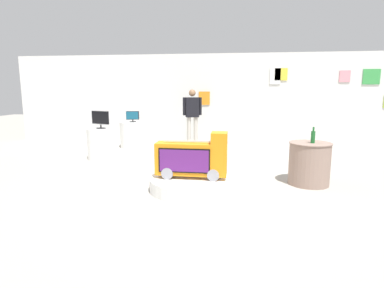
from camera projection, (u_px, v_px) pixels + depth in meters
The scene contains 11 objects.
ground_plane at pixel (196, 180), 5.92m from camera, with size 30.00×30.00×0.00m, color #9E998E.
back_wall_display at pixel (212, 99), 9.81m from camera, with size 12.96×0.13×2.83m.
main_display_pedestal at pixel (191, 184), 5.33m from camera, with size 1.43×1.43×0.22m, color white.
novelty_firetruck_tv at pixel (193, 159), 5.25m from camera, with size 1.21×0.40×0.79m.
display_pedestal_left_rear at pixel (102, 144), 7.68m from camera, with size 0.69×0.69×0.77m, color white.
tv_on_left_rear at pixel (100, 119), 7.57m from camera, with size 0.56×0.23×0.44m.
display_pedestal_center_rear at pixel (133, 135), 9.26m from camera, with size 0.76×0.76×0.77m, color white.
tv_on_center_rear at pixel (133, 116), 9.16m from camera, with size 0.38×0.20×0.32m.
side_table_round at pixel (309, 163), 5.61m from camera, with size 0.75×0.75×0.77m.
bottle_on_side_table at pixel (313, 137), 5.48m from camera, with size 0.07×0.07×0.29m.
shopper_browsing_near_truck at pixel (192, 114), 9.08m from camera, with size 0.55×0.29×1.73m.
Camera 1 is at (0.66, -5.68, 1.69)m, focal length 28.95 mm.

